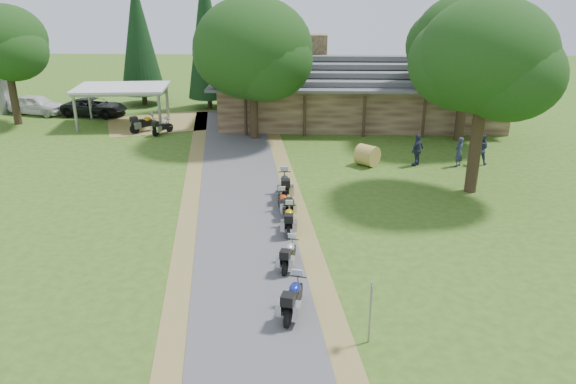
{
  "coord_description": "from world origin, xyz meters",
  "views": [
    {
      "loc": [
        1.95,
        -17.61,
        10.51
      ],
      "look_at": [
        1.29,
        5.01,
        1.6
      ],
      "focal_mm": 35.0,
      "sensor_mm": 36.0,
      "label": 1
    }
  ],
  "objects_px": {
    "motorcycle_row_a": "(294,296)",
    "motorcycle_carport_b": "(162,126)",
    "carport": "(123,106)",
    "motorcycle_carport_a": "(144,122)",
    "motorcycle_row_c": "(289,218)",
    "motorcycle_row_e": "(285,184)",
    "hay_bale": "(367,155)",
    "lodge": "(359,88)",
    "car_dark_suv": "(94,103)",
    "motorcycle_row_d": "(285,203)",
    "motorcycle_row_b": "(289,253)",
    "car_white_sedan": "(36,102)"
  },
  "relations": [
    {
      "from": "motorcycle_row_a",
      "to": "motorcycle_carport_b",
      "type": "relative_size",
      "value": 1.12
    },
    {
      "from": "carport",
      "to": "motorcycle_carport_a",
      "type": "xyz_separation_m",
      "value": [
        2.03,
        -1.97,
        -0.72
      ]
    },
    {
      "from": "motorcycle_row_c",
      "to": "motorcycle_row_e",
      "type": "bearing_deg",
      "value": 4.13
    },
    {
      "from": "carport",
      "to": "hay_bale",
      "type": "height_order",
      "value": "carport"
    },
    {
      "from": "lodge",
      "to": "carport",
      "type": "height_order",
      "value": "lodge"
    },
    {
      "from": "car_dark_suv",
      "to": "motorcycle_row_d",
      "type": "relative_size",
      "value": 3.09
    },
    {
      "from": "motorcycle_row_c",
      "to": "motorcycle_row_a",
      "type": "bearing_deg",
      "value": -177.56
    },
    {
      "from": "motorcycle_row_b",
      "to": "motorcycle_row_c",
      "type": "bearing_deg",
      "value": 13.02
    },
    {
      "from": "carport",
      "to": "motorcycle_row_c",
      "type": "relative_size",
      "value": 3.61
    },
    {
      "from": "car_dark_suv",
      "to": "motorcycle_carport_a",
      "type": "distance_m",
      "value": 6.88
    },
    {
      "from": "motorcycle_row_a",
      "to": "motorcycle_row_e",
      "type": "bearing_deg",
      "value": 15.91
    },
    {
      "from": "lodge",
      "to": "motorcycle_row_c",
      "type": "distance_m",
      "value": 20.18
    },
    {
      "from": "car_dark_suv",
      "to": "motorcycle_row_b",
      "type": "relative_size",
      "value": 3.2
    },
    {
      "from": "car_white_sedan",
      "to": "motorcycle_row_c",
      "type": "relative_size",
      "value": 3.23
    },
    {
      "from": "motorcycle_row_c",
      "to": "motorcycle_carport_b",
      "type": "relative_size",
      "value": 1.04
    },
    {
      "from": "motorcycle_row_b",
      "to": "hay_bale",
      "type": "distance_m",
      "value": 12.88
    },
    {
      "from": "motorcycle_row_e",
      "to": "motorcycle_row_c",
      "type": "bearing_deg",
      "value": -179.5
    },
    {
      "from": "car_dark_suv",
      "to": "hay_bale",
      "type": "relative_size",
      "value": 4.46
    },
    {
      "from": "motorcycle_carport_a",
      "to": "motorcycle_carport_b",
      "type": "bearing_deg",
      "value": -65.71
    },
    {
      "from": "motorcycle_row_b",
      "to": "motorcycle_row_e",
      "type": "xyz_separation_m",
      "value": [
        -0.4,
        7.05,
        0.13
      ]
    },
    {
      "from": "carport",
      "to": "motorcycle_row_c",
      "type": "distance_m",
      "value": 21.91
    },
    {
      "from": "motorcycle_carport_a",
      "to": "motorcycle_row_b",
      "type": "bearing_deg",
      "value": -103.7
    },
    {
      "from": "car_dark_suv",
      "to": "car_white_sedan",
      "type": "bearing_deg",
      "value": 93.99
    },
    {
      "from": "motorcycle_row_d",
      "to": "motorcycle_row_c",
      "type": "bearing_deg",
      "value": 170.14
    },
    {
      "from": "carport",
      "to": "car_white_sedan",
      "type": "distance_m",
      "value": 8.39
    },
    {
      "from": "lodge",
      "to": "carport",
      "type": "relative_size",
      "value": 3.31
    },
    {
      "from": "carport",
      "to": "motorcycle_row_c",
      "type": "bearing_deg",
      "value": -59.69
    },
    {
      "from": "motorcycle_row_d",
      "to": "hay_bale",
      "type": "xyz_separation_m",
      "value": [
        4.53,
        7.25,
        0.01
      ]
    },
    {
      "from": "motorcycle_carport_b",
      "to": "motorcycle_row_d",
      "type": "bearing_deg",
      "value": -116.35
    },
    {
      "from": "car_dark_suv",
      "to": "motorcycle_row_c",
      "type": "distance_m",
      "value": 25.83
    },
    {
      "from": "car_white_sedan",
      "to": "motorcycle_row_b",
      "type": "bearing_deg",
      "value": -125.18
    },
    {
      "from": "motorcycle_row_a",
      "to": "motorcycle_row_b",
      "type": "xyz_separation_m",
      "value": [
        -0.23,
        3.15,
        -0.09
      ]
    },
    {
      "from": "car_white_sedan",
      "to": "hay_bale",
      "type": "bearing_deg",
      "value": -101.3
    },
    {
      "from": "motorcycle_row_e",
      "to": "motorcycle_carport_b",
      "type": "bearing_deg",
      "value": 33.66
    },
    {
      "from": "motorcycle_row_e",
      "to": "motorcycle_carport_b",
      "type": "xyz_separation_m",
      "value": [
        -8.85,
        11.45,
        -0.12
      ]
    },
    {
      "from": "motorcycle_row_a",
      "to": "motorcycle_row_b",
      "type": "bearing_deg",
      "value": 16.6
    },
    {
      "from": "car_dark_suv",
      "to": "motorcycle_row_e",
      "type": "distance_m",
      "value": 22.64
    },
    {
      "from": "car_white_sedan",
      "to": "motorcycle_carport_b",
      "type": "height_order",
      "value": "car_white_sedan"
    },
    {
      "from": "motorcycle_carport_a",
      "to": "motorcycle_carport_b",
      "type": "height_order",
      "value": "motorcycle_carport_a"
    },
    {
      "from": "motorcycle_row_d",
      "to": "hay_bale",
      "type": "distance_m",
      "value": 8.54
    },
    {
      "from": "motorcycle_carport_b",
      "to": "lodge",
      "type": "bearing_deg",
      "value": -42.74
    },
    {
      "from": "motorcycle_carport_b",
      "to": "hay_bale",
      "type": "height_order",
      "value": "hay_bale"
    },
    {
      "from": "motorcycle_row_a",
      "to": "motorcycle_row_c",
      "type": "height_order",
      "value": "motorcycle_row_a"
    },
    {
      "from": "motorcycle_row_b",
      "to": "motorcycle_carport_a",
      "type": "xyz_separation_m",
      "value": [
        -10.66,
        19.09,
        0.1
      ]
    },
    {
      "from": "motorcycle_row_c",
      "to": "motorcycle_carport_b",
      "type": "distance_m",
      "value": 17.88
    },
    {
      "from": "motorcycle_row_b",
      "to": "motorcycle_carport_a",
      "type": "relative_size",
      "value": 0.85
    },
    {
      "from": "car_white_sedan",
      "to": "motorcycle_carport_b",
      "type": "relative_size",
      "value": 3.37
    },
    {
      "from": "motorcycle_row_a",
      "to": "motorcycle_row_d",
      "type": "bearing_deg",
      "value": 16.39
    },
    {
      "from": "carport",
      "to": "motorcycle_row_e",
      "type": "bearing_deg",
      "value": -53.56
    },
    {
      "from": "motorcycle_carport_a",
      "to": "hay_bale",
      "type": "height_order",
      "value": "motorcycle_carport_a"
    }
  ]
}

